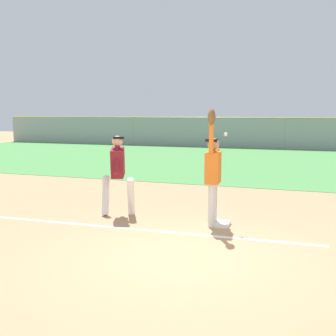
{
  "coord_description": "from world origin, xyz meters",
  "views": [
    {
      "loc": [
        1.86,
        -5.91,
        2.2
      ],
      "look_at": [
        -1.07,
        2.3,
        1.05
      ],
      "focal_mm": 44.86,
      "sensor_mm": 36.0,
      "label": 1
    }
  ],
  "objects_px": {
    "fielder": "(213,169)",
    "parked_car_blue": "(286,135)",
    "baseball": "(226,134)",
    "parked_car_tan": "(211,133)",
    "first_base": "(220,224)",
    "runner": "(118,170)",
    "parked_car_silver": "(144,132)"
  },
  "relations": [
    {
      "from": "baseball",
      "to": "parked_car_silver",
      "type": "relative_size",
      "value": 0.02
    },
    {
      "from": "fielder",
      "to": "parked_car_blue",
      "type": "relative_size",
      "value": 0.5
    },
    {
      "from": "baseball",
      "to": "parked_car_blue",
      "type": "distance_m",
      "value": 22.72
    },
    {
      "from": "fielder",
      "to": "parked_car_tan",
      "type": "height_order",
      "value": "fielder"
    },
    {
      "from": "runner",
      "to": "baseball",
      "type": "xyz_separation_m",
      "value": [
        2.3,
        0.07,
        0.79
      ]
    },
    {
      "from": "baseball",
      "to": "parked_car_tan",
      "type": "bearing_deg",
      "value": 104.38
    },
    {
      "from": "fielder",
      "to": "parked_car_silver",
      "type": "height_order",
      "value": "fielder"
    },
    {
      "from": "baseball",
      "to": "parked_car_blue",
      "type": "height_order",
      "value": "baseball"
    },
    {
      "from": "baseball",
      "to": "parked_car_tan",
      "type": "xyz_separation_m",
      "value": [
        -5.92,
        23.08,
        -1.11
      ]
    },
    {
      "from": "parked_car_blue",
      "to": "runner",
      "type": "bearing_deg",
      "value": -90.46
    },
    {
      "from": "parked_car_silver",
      "to": "parked_car_blue",
      "type": "relative_size",
      "value": 1.01
    },
    {
      "from": "runner",
      "to": "parked_car_silver",
      "type": "height_order",
      "value": "runner"
    },
    {
      "from": "baseball",
      "to": "first_base",
      "type": "bearing_deg",
      "value": -109.83
    },
    {
      "from": "parked_car_silver",
      "to": "parked_car_blue",
      "type": "xyz_separation_m",
      "value": [
        10.88,
        0.07,
        0.0
      ]
    },
    {
      "from": "parked_car_tan",
      "to": "parked_car_blue",
      "type": "xyz_separation_m",
      "value": [
        5.51,
        -0.39,
        0.0
      ]
    },
    {
      "from": "runner",
      "to": "parked_car_silver",
      "type": "relative_size",
      "value": 0.38
    },
    {
      "from": "parked_car_blue",
      "to": "fielder",
      "type": "bearing_deg",
      "value": -85.17
    },
    {
      "from": "first_base",
      "to": "parked_car_silver",
      "type": "bearing_deg",
      "value": 116.26
    },
    {
      "from": "first_base",
      "to": "runner",
      "type": "bearing_deg",
      "value": 177.93
    },
    {
      "from": "first_base",
      "to": "baseball",
      "type": "distance_m",
      "value": 1.75
    },
    {
      "from": "baseball",
      "to": "parked_car_silver",
      "type": "distance_m",
      "value": 25.3
    },
    {
      "from": "fielder",
      "to": "parked_car_silver",
      "type": "xyz_separation_m",
      "value": [
        -11.1,
        22.84,
        -0.45
      ]
    },
    {
      "from": "parked_car_silver",
      "to": "parked_car_blue",
      "type": "height_order",
      "value": "same"
    },
    {
      "from": "fielder",
      "to": "parked_car_blue",
      "type": "bearing_deg",
      "value": -93.67
    },
    {
      "from": "parked_car_silver",
      "to": "parked_car_tan",
      "type": "relative_size",
      "value": 1.0
    },
    {
      "from": "baseball",
      "to": "runner",
      "type": "bearing_deg",
      "value": -178.2
    },
    {
      "from": "parked_car_tan",
      "to": "first_base",
      "type": "bearing_deg",
      "value": -69.93
    },
    {
      "from": "first_base",
      "to": "parked_car_blue",
      "type": "xyz_separation_m",
      "value": [
        -0.35,
        22.84,
        0.63
      ]
    },
    {
      "from": "first_base",
      "to": "fielder",
      "type": "distance_m",
      "value": 1.09
    },
    {
      "from": "first_base",
      "to": "parked_car_blue",
      "type": "height_order",
      "value": "parked_car_blue"
    },
    {
      "from": "baseball",
      "to": "parked_car_blue",
      "type": "relative_size",
      "value": 0.02
    },
    {
      "from": "first_base",
      "to": "baseball",
      "type": "relative_size",
      "value": 5.14
    }
  ]
}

